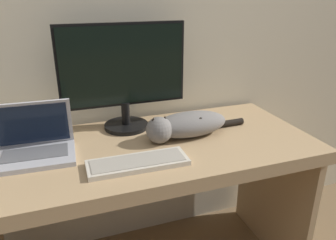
{
  "coord_description": "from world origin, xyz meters",
  "views": [
    {
      "loc": [
        -0.34,
        -0.92,
        1.39
      ],
      "look_at": [
        0.09,
        0.3,
        0.88
      ],
      "focal_mm": 35.0,
      "sensor_mm": 36.0,
      "label": 1
    }
  ],
  "objects_px": {
    "external_keyboard": "(138,163)",
    "cat": "(186,124)",
    "laptop": "(34,146)",
    "monitor": "(124,74)"
  },
  "relations": [
    {
      "from": "external_keyboard",
      "to": "cat",
      "type": "height_order",
      "value": "cat"
    },
    {
      "from": "laptop",
      "to": "external_keyboard",
      "type": "distance_m",
      "value": 0.43
    },
    {
      "from": "external_keyboard",
      "to": "monitor",
      "type": "bearing_deg",
      "value": 85.25
    },
    {
      "from": "external_keyboard",
      "to": "laptop",
      "type": "bearing_deg",
      "value": 152.21
    },
    {
      "from": "laptop",
      "to": "external_keyboard",
      "type": "bearing_deg",
      "value": -26.39
    },
    {
      "from": "monitor",
      "to": "cat",
      "type": "bearing_deg",
      "value": -39.5
    },
    {
      "from": "cat",
      "to": "monitor",
      "type": "bearing_deg",
      "value": 138.58
    },
    {
      "from": "laptop",
      "to": "monitor",
      "type": "bearing_deg",
      "value": 25.63
    },
    {
      "from": "external_keyboard",
      "to": "cat",
      "type": "distance_m",
      "value": 0.34
    },
    {
      "from": "monitor",
      "to": "external_keyboard",
      "type": "relative_size",
      "value": 1.51
    }
  ]
}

